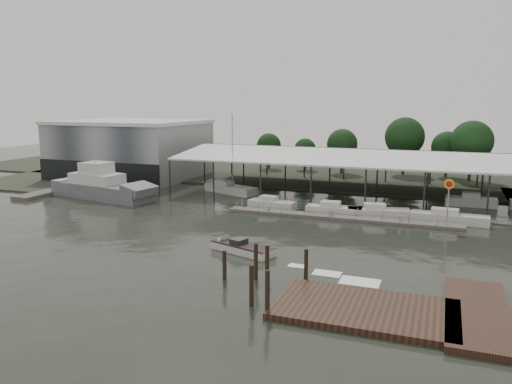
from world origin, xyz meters
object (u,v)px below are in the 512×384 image
(shell_fuel_sign, at_px, (449,194))
(grey_trawler, at_px, (103,187))
(white_sailboat, at_px, (230,189))
(speedboat_underway, at_px, (238,247))

(shell_fuel_sign, height_order, grey_trawler, grey_trawler)
(grey_trawler, bearing_deg, white_sailboat, 43.15)
(white_sailboat, height_order, speedboat_underway, white_sailboat)
(white_sailboat, bearing_deg, grey_trawler, -125.56)
(white_sailboat, relative_size, speedboat_underway, 0.70)
(shell_fuel_sign, distance_m, white_sailboat, 33.52)
(grey_trawler, xyz_separation_m, speedboat_underway, (28.71, -17.26, -1.19))
(shell_fuel_sign, relative_size, grey_trawler, 0.31)
(grey_trawler, height_order, white_sailboat, white_sailboat)
(shell_fuel_sign, bearing_deg, grey_trawler, 178.70)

